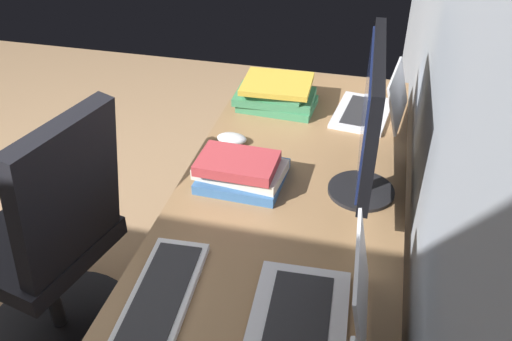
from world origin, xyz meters
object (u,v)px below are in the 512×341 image
object	(u,v)px
laptop_left	(323,303)
office_chair	(53,252)
monitor_primary	(370,117)
laptop_center	(376,106)
book_stack_far	(241,170)
mouse_spare	(232,139)
keyboard_main	(158,303)
book_stack_near	(277,94)

from	to	relation	value
laptop_left	office_chair	distance (m)	1.03
monitor_primary	laptop_center	xyz separation A→B (m)	(-0.48, 0.01, -0.21)
book_stack_far	office_chair	bearing A→B (deg)	-74.30
mouse_spare	keyboard_main	bearing A→B (deg)	2.40
laptop_center	keyboard_main	size ratio (longest dim) A/B	0.74
book_stack_far	book_stack_near	bearing A→B (deg)	179.60
book_stack_near	office_chair	bearing A→B (deg)	-41.95
mouse_spare	book_stack_near	world-z (taller)	book_stack_near
mouse_spare	book_stack_far	distance (m)	0.24
book_stack_near	keyboard_main	bearing A→B (deg)	-3.47
monitor_primary	laptop_left	size ratio (longest dim) A/B	1.73
laptop_left	book_stack_near	world-z (taller)	laptop_left
monitor_primary	laptop_center	size ratio (longest dim) A/B	1.66
monitor_primary	keyboard_main	size ratio (longest dim) A/B	1.22
book_stack_far	office_chair	xyz separation A→B (m)	(0.17, -0.61, -0.32)
laptop_left	keyboard_main	bearing A→B (deg)	-82.00
monitor_primary	book_stack_near	distance (m)	0.63
laptop_left	book_stack_near	xyz separation A→B (m)	(-0.98, -0.31, 0.00)
monitor_primary	mouse_spare	xyz separation A→B (m)	(-0.18, -0.45, -0.24)
mouse_spare	book_stack_far	xyz separation A→B (m)	(0.22, 0.09, 0.03)
keyboard_main	mouse_spare	size ratio (longest dim) A/B	4.11
laptop_left	office_chair	bearing A→B (deg)	-107.89
laptop_center	mouse_spare	world-z (taller)	laptop_center
laptop_left	book_stack_far	world-z (taller)	laptop_left
keyboard_main	laptop_left	bearing A→B (deg)	98.00
mouse_spare	book_stack_near	size ratio (longest dim) A/B	0.34
monitor_primary	laptop_center	bearing A→B (deg)	178.34
monitor_primary	book_stack_near	size ratio (longest dim) A/B	1.71
laptop_center	office_chair	distance (m)	1.25
office_chair	laptop_center	bearing A→B (deg)	124.93
monitor_primary	laptop_center	distance (m)	0.53
mouse_spare	laptop_left	bearing A→B (deg)	30.71
laptop_center	mouse_spare	distance (m)	0.56
monitor_primary	keyboard_main	world-z (taller)	monitor_primary
mouse_spare	book_stack_near	distance (m)	0.31
monitor_primary	laptop_left	distance (m)	0.55
mouse_spare	office_chair	size ratio (longest dim) A/B	0.11
laptop_left	monitor_primary	bearing A→B (deg)	174.98
mouse_spare	book_stack_near	xyz separation A→B (m)	(-0.30, 0.09, 0.03)
laptop_center	book_stack_near	world-z (taller)	laptop_center
monitor_primary	office_chair	world-z (taller)	monitor_primary
laptop_left	mouse_spare	distance (m)	0.80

